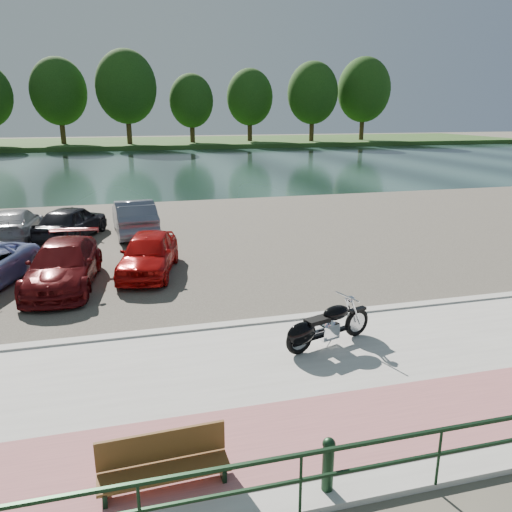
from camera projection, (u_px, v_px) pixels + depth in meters
The scene contains 17 objects.
ground at pixel (326, 358), 10.69m from camera, with size 200.00×200.00×0.00m, color #595447.
promenade at pixel (345, 379), 9.75m from camera, with size 60.00×6.00×0.10m, color #A9A69F.
pink_path at pixel (383, 421), 8.34m from camera, with size 60.00×2.00×0.01m, color #98565A.
kerb at pixel (295, 319), 12.53m from camera, with size 60.00×0.30×0.14m, color #A9A69F.
parking_lot at pixel (226, 237), 20.90m from camera, with size 60.00×18.00×0.04m, color #433E36.
river at pixel (167, 166), 47.85m from camera, with size 120.00×40.00×0.00m, color #182B27.
far_bank at pixel (149, 143), 77.49m from camera, with size 120.00×24.00×0.60m, color #244217.
railing at pixel (441, 442), 6.75m from camera, with size 24.04×0.05×0.90m.
bollards at pixel (317, 464), 6.70m from camera, with size 10.68×0.18×0.81m.
far_trees at pixel (180, 93), 70.76m from camera, with size 70.25×10.68×12.52m.
motorcycle at pixel (321, 327), 10.86m from camera, with size 2.26×1.03×1.05m.
park_bench at pixel (163, 461), 6.92m from camera, with size 1.82×0.52×0.72m.
car_3 at pixel (63, 265), 14.79m from camera, with size 1.85×4.55×1.32m, color #530B0D.
car_4 at pixel (149, 253), 15.99m from camera, with size 1.57×3.91×1.33m, color #AF0C0B.
car_7 at pixel (15, 224), 20.23m from camera, with size 1.76×4.33×1.26m, color gray.
car_8 at pixel (71, 222), 20.35m from camera, with size 1.63×4.06×1.38m, color black.
car_9 at pixel (134, 217), 21.04m from camera, with size 1.57×4.50×1.48m, color slate.
Camera 1 is at (-3.88, -8.96, 5.11)m, focal length 35.00 mm.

